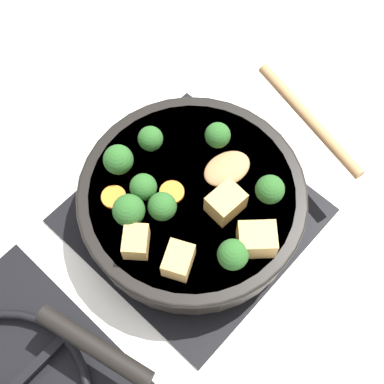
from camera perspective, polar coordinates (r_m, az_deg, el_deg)
ground_plane at (r=0.79m, az=0.00°, el=-2.57°), size 2.40×2.40×0.00m
front_burner_grate at (r=0.78m, az=0.00°, el=-2.22°), size 0.31×0.31×0.03m
skillet_pan at (r=0.74m, az=-0.08°, el=-0.95°), size 0.31×0.41×0.06m
wooden_spoon at (r=0.75m, az=8.63°, el=5.42°), size 0.21×0.21×0.02m
tofu_cube_center_large at (r=0.67m, az=-5.87°, el=-5.41°), size 0.05×0.05×0.03m
tofu_cube_near_handle at (r=0.68m, az=7.15°, el=-4.79°), size 0.06×0.06×0.04m
tofu_cube_east_chunk at (r=0.69m, az=3.62°, el=-1.14°), size 0.04×0.05×0.04m
tofu_cube_west_chunk at (r=0.66m, az=-1.47°, el=-7.31°), size 0.05×0.05×0.03m
broccoli_floret_near_spoon at (r=0.69m, az=-5.21°, el=0.51°), size 0.04×0.04×0.04m
broccoli_floret_center_top at (r=0.73m, az=2.75°, el=6.04°), size 0.04×0.04×0.04m
broccoli_floret_east_rim at (r=0.68m, az=-3.20°, el=-1.57°), size 0.04×0.04×0.04m
broccoli_floret_west_rim at (r=0.70m, az=8.30°, el=0.25°), size 0.04×0.04×0.05m
broccoli_floret_north_edge at (r=0.66m, az=4.39°, el=-6.68°), size 0.04×0.04×0.05m
broccoli_floret_south_cluster at (r=0.68m, az=-6.76°, el=-1.97°), size 0.04×0.04×0.05m
broccoli_floret_mid_floret at (r=0.71m, az=-7.86°, el=3.42°), size 0.04×0.04×0.05m
broccoli_floret_small_inner at (r=0.73m, az=-4.45°, el=5.66°), size 0.03×0.03×0.04m
carrot_slice_orange_thin at (r=0.72m, az=-8.35°, el=-0.53°), size 0.03×0.03×0.01m
carrot_slice_near_center at (r=0.71m, az=-2.17°, el=-0.03°), size 0.03×0.03×0.01m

